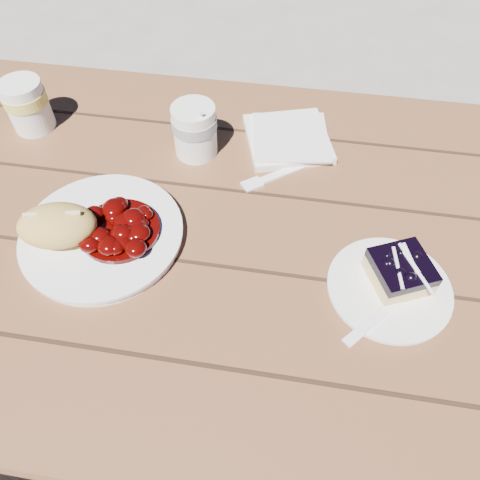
# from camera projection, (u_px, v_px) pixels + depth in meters

# --- Properties ---
(ground) EXTENTS (60.00, 60.00, 0.00)m
(ground) POSITION_uv_depth(u_px,v_px,m) (288.00, 397.00, 1.35)
(ground) COLOR gray
(ground) RESTS_ON ground
(picnic_table) EXTENTS (2.00, 1.55, 0.75)m
(picnic_table) POSITION_uv_depth(u_px,v_px,m) (313.00, 291.00, 0.88)
(picnic_table) COLOR brown
(picnic_table) RESTS_ON ground
(main_plate) EXTENTS (0.25, 0.25, 0.02)m
(main_plate) POSITION_uv_depth(u_px,v_px,m) (103.00, 236.00, 0.74)
(main_plate) COLOR white
(main_plate) RESTS_ON picnic_table
(goulash_stew) EXTENTS (0.13, 0.13, 0.04)m
(goulash_stew) POSITION_uv_depth(u_px,v_px,m) (118.00, 224.00, 0.72)
(goulash_stew) COLOR #3D0302
(goulash_stew) RESTS_ON main_plate
(bread_roll) EXTENTS (0.13, 0.10, 0.06)m
(bread_roll) POSITION_uv_depth(u_px,v_px,m) (57.00, 226.00, 0.71)
(bread_roll) COLOR gold
(bread_roll) RESTS_ON main_plate
(dessert_plate) EXTENTS (0.18, 0.18, 0.01)m
(dessert_plate) POSITION_uv_depth(u_px,v_px,m) (389.00, 289.00, 0.69)
(dessert_plate) COLOR white
(dessert_plate) RESTS_ON picnic_table
(blueberry_cake) EXTENTS (0.10, 0.10, 0.05)m
(blueberry_cake) POSITION_uv_depth(u_px,v_px,m) (400.00, 271.00, 0.67)
(blueberry_cake) COLOR #E8CD7E
(blueberry_cake) RESTS_ON dessert_plate
(fork_dessert) EXTENTS (0.13, 0.14, 0.00)m
(fork_dessert) POSITION_uv_depth(u_px,v_px,m) (377.00, 318.00, 0.65)
(fork_dessert) COLOR white
(fork_dessert) RESTS_ON dessert_plate
(coffee_cup) EXTENTS (0.08, 0.08, 0.10)m
(coffee_cup) POSITION_uv_depth(u_px,v_px,m) (195.00, 131.00, 0.84)
(coffee_cup) COLOR white
(coffee_cup) RESTS_ON picnic_table
(napkin_stack) EXTENTS (0.19, 0.19, 0.01)m
(napkin_stack) POSITION_uv_depth(u_px,v_px,m) (288.00, 139.00, 0.89)
(napkin_stack) COLOR white
(napkin_stack) RESTS_ON picnic_table
(fork_table) EXTENTS (0.14, 0.12, 0.00)m
(fork_table) POSITION_uv_depth(u_px,v_px,m) (289.00, 170.00, 0.84)
(fork_table) COLOR white
(fork_table) RESTS_ON picnic_table
(second_cup) EXTENTS (0.08, 0.08, 0.10)m
(second_cup) POSITION_uv_depth(u_px,v_px,m) (27.00, 105.00, 0.88)
(second_cup) COLOR white
(second_cup) RESTS_ON picnic_table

